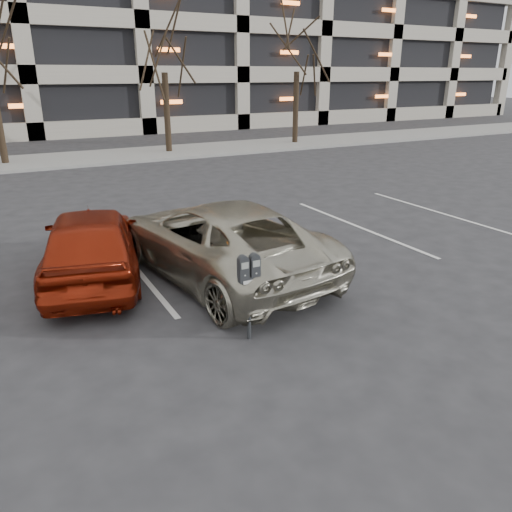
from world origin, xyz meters
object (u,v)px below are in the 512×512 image
tree_c (161,19)px  parking_meter (249,276)px  car_red (91,243)px  suv_silver (220,239)px  tree_d (298,24)px

tree_c → parking_meter: 18.61m
tree_c → car_red: size_ratio=1.98×
suv_silver → car_red: size_ratio=1.32×
suv_silver → car_red: (-2.12, 0.90, -0.01)m
tree_d → car_red: bearing=-133.2°
car_red → parking_meter: bearing=127.7°
tree_d → parking_meter: 21.50m
suv_silver → car_red: 2.30m
parking_meter → tree_c: bearing=75.8°
suv_silver → parking_meter: bearing=67.7°
tree_c → car_red: bearing=-113.8°
tree_c → suv_silver: bearing=-105.2°
parking_meter → suv_silver: bearing=76.2°
parking_meter → suv_silver: suv_silver is taller
tree_d → suv_silver: bearing=-126.5°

